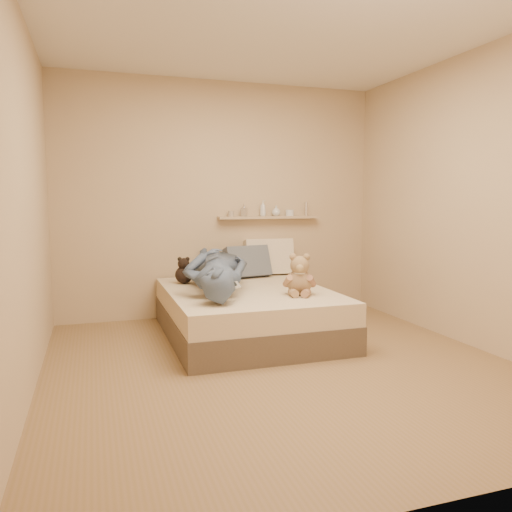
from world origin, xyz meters
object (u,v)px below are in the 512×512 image
object	(u,v)px
pillow_cream	(269,257)
pillow_grey	(247,262)
person	(216,269)
bed	(247,312)
wall_shelf	(269,217)
dark_plush	(184,272)
teddy_bear	(300,278)
game_console	(232,285)

from	to	relation	value
pillow_cream	pillow_grey	distance (m)	0.33
pillow_grey	person	world-z (taller)	person
bed	wall_shelf	xyz separation A→B (m)	(0.55, 0.91, 0.88)
dark_plush	wall_shelf	size ratio (longest dim) A/B	0.23
dark_plush	pillow_grey	size ratio (longest dim) A/B	0.55
teddy_bear	pillow_grey	size ratio (longest dim) A/B	0.76
bed	wall_shelf	world-z (taller)	wall_shelf
dark_plush	pillow_cream	distance (m)	1.09
teddy_bear	pillow_cream	distance (m)	1.27
bed	pillow_grey	xyz separation A→B (m)	(0.22, 0.69, 0.40)
pillow_grey	wall_shelf	world-z (taller)	wall_shelf
person	wall_shelf	bearing A→B (deg)	-121.46
wall_shelf	person	bearing A→B (deg)	-135.14
pillow_grey	teddy_bear	bearing A→B (deg)	-82.66
bed	wall_shelf	distance (m)	1.38
teddy_bear	person	xyz separation A→B (m)	(-0.64, 0.51, 0.04)
dark_plush	wall_shelf	world-z (taller)	wall_shelf
pillow_cream	wall_shelf	distance (m)	0.46
teddy_bear	dark_plush	world-z (taller)	teddy_bear
teddy_bear	pillow_cream	bearing A→B (deg)	82.77
dark_plush	person	world-z (taller)	person
teddy_bear	dark_plush	size ratio (longest dim) A/B	1.37
dark_plush	pillow_grey	world-z (taller)	pillow_grey
bed	pillow_cream	distance (m)	1.07
game_console	pillow_grey	size ratio (longest dim) A/B	0.34
bed	pillow_grey	distance (m)	0.83
game_console	person	world-z (taller)	person
dark_plush	bed	bearing A→B (deg)	-44.63
pillow_grey	person	size ratio (longest dim) A/B	0.30
teddy_bear	wall_shelf	world-z (taller)	wall_shelf
teddy_bear	game_console	bearing A→B (deg)	-171.48
game_console	dark_plush	xyz separation A→B (m)	(-0.22, 1.03, -0.02)
dark_plush	teddy_bear	bearing A→B (deg)	-46.75
dark_plush	person	xyz separation A→B (m)	(0.24, -0.42, 0.08)
game_console	wall_shelf	distance (m)	1.74
wall_shelf	bed	bearing A→B (deg)	-121.18
game_console	pillow_grey	xyz separation A→B (m)	(0.51, 1.21, 0.03)
teddy_bear	pillow_grey	bearing A→B (deg)	97.34
bed	wall_shelf	bearing A→B (deg)	58.82
pillow_cream	wall_shelf	bearing A→B (deg)	70.46
pillow_cream	wall_shelf	world-z (taller)	wall_shelf
bed	person	xyz separation A→B (m)	(-0.28, 0.09, 0.43)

